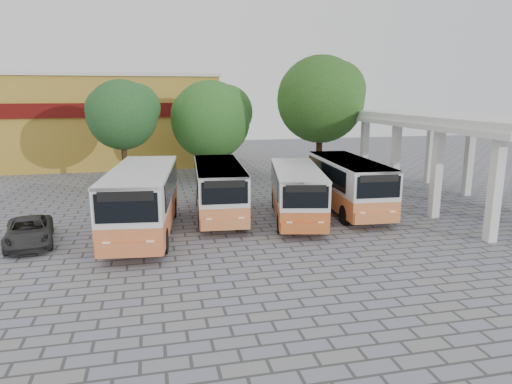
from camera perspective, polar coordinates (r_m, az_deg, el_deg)
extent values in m
plane|color=gray|center=(21.71, 6.49, -5.55)|extent=(90.00, 90.00, 0.00)
cube|color=silver|center=(22.89, 27.73, 0.49)|extent=(0.45, 0.45, 5.00)
cube|color=silver|center=(33.69, 13.37, 4.92)|extent=(0.45, 0.45, 5.00)
cube|color=silver|center=(36.33, 20.93, 4.96)|extent=(0.45, 0.45, 5.00)
cube|color=silver|center=(29.29, 24.02, 8.45)|extent=(6.60, 15.60, 0.40)
cube|color=silver|center=(29.31, 23.96, 7.77)|extent=(6.80, 15.80, 0.30)
cube|color=#A88228|center=(45.74, -18.10, 8.39)|extent=(20.00, 10.00, 8.00)
cube|color=#590C0A|center=(40.61, -18.84, 9.63)|extent=(20.00, 0.20, 1.20)
cube|color=silver|center=(45.69, -18.46, 13.59)|extent=(20.40, 10.40, 0.30)
cube|color=#D46C39|center=(22.34, -13.87, -2.68)|extent=(3.62, 8.99, 1.15)
cube|color=silver|center=(22.04, -14.06, 0.78)|extent=(3.62, 8.99, 1.61)
cube|color=silver|center=(21.91, -14.16, 2.68)|extent=(3.67, 9.00, 0.13)
cube|color=black|center=(22.11, -17.51, 0.66)|extent=(0.88, 7.18, 1.15)
cube|color=black|center=(22.04, -10.60, 0.99)|extent=(0.88, 7.18, 1.15)
cube|color=black|center=(17.74, -14.28, -1.91)|extent=(2.34, 0.32, 1.15)
cube|color=black|center=(17.64, -14.36, -0.47)|extent=(2.07, 0.30, 0.37)
cylinder|color=black|center=(19.81, -17.35, -6.15)|extent=(0.31, 1.09, 1.09)
cylinder|color=black|center=(19.74, -10.47, -5.85)|extent=(0.31, 1.09, 1.09)
cylinder|color=black|center=(25.26, -16.42, -2.14)|extent=(0.31, 1.09, 1.09)
cylinder|color=black|center=(25.21, -11.06, -1.89)|extent=(0.31, 1.09, 1.09)
cube|color=#D97A41|center=(24.96, -4.64, -1.02)|extent=(2.95, 8.06, 1.04)
cube|color=silver|center=(24.71, -4.69, 1.79)|extent=(2.95, 8.06, 1.45)
cube|color=silver|center=(24.59, -4.71, 3.32)|extent=(3.00, 8.06, 0.12)
cube|color=black|center=(24.57, -7.47, 1.70)|extent=(0.53, 6.51, 1.04)
cube|color=black|center=(24.90, -1.94, 1.94)|extent=(0.53, 6.51, 1.04)
cube|color=black|center=(20.85, -3.12, -0.10)|extent=(2.12, 0.21, 1.04)
cube|color=black|center=(20.77, -3.13, 1.02)|extent=(1.88, 0.20, 0.34)
cylinder|color=black|center=(22.47, -6.37, -3.62)|extent=(0.28, 0.99, 0.99)
cylinder|color=black|center=(22.79, -1.02, -3.31)|extent=(0.28, 0.99, 0.99)
cylinder|color=black|center=(27.42, -7.61, -0.74)|extent=(0.28, 0.99, 0.99)
cylinder|color=black|center=(27.69, -3.21, -0.52)|extent=(0.28, 0.99, 0.99)
cube|color=#C75A24|center=(24.36, 5.07, -1.44)|extent=(3.81, 7.92, 1.00)
cube|color=silver|center=(24.11, 5.12, 1.33)|extent=(3.81, 7.92, 1.40)
cube|color=silver|center=(24.00, 5.15, 2.83)|extent=(3.85, 7.93, 0.11)
cube|color=black|center=(23.78, 2.46, 1.25)|extent=(1.35, 6.16, 1.00)
cube|color=black|center=(24.49, 7.71, 1.47)|extent=(1.35, 6.16, 1.00)
cube|color=black|center=(20.58, 8.39, -0.61)|extent=(2.01, 0.47, 1.00)
cube|color=black|center=(20.50, 8.42, 0.48)|extent=(1.78, 0.43, 0.32)
cylinder|color=black|center=(21.88, 4.47, -4.06)|extent=(0.27, 0.95, 0.95)
cylinder|color=black|center=(22.56, 9.47, -3.69)|extent=(0.27, 0.95, 0.95)
cylinder|color=black|center=(26.49, 1.30, -1.14)|extent=(0.27, 0.95, 0.95)
cylinder|color=black|center=(27.05, 5.52, -0.91)|extent=(0.27, 0.95, 0.95)
cube|color=#D4753B|center=(26.49, 11.36, -0.39)|extent=(2.95, 8.27, 1.07)
cube|color=silver|center=(26.25, 11.48, 2.34)|extent=(2.95, 8.27, 1.49)
cube|color=silver|center=(26.14, 11.54, 3.82)|extent=(2.99, 8.27, 0.12)
cube|color=black|center=(25.76, 8.96, 2.28)|extent=(0.47, 6.70, 1.07)
cube|color=black|center=(26.78, 13.90, 2.45)|extent=(0.47, 6.70, 1.07)
cube|color=black|center=(22.65, 15.69, 0.61)|extent=(2.18, 0.19, 1.07)
cube|color=black|center=(22.57, 15.75, 1.67)|extent=(1.93, 0.18, 0.35)
cylinder|color=black|center=(23.81, 11.48, -2.84)|extent=(0.28, 1.02, 1.02)
cylinder|color=black|center=(24.78, 16.12, -2.49)|extent=(0.28, 1.02, 1.02)
cylinder|color=black|center=(28.56, 7.16, -0.17)|extent=(0.28, 1.02, 1.02)
cylinder|color=black|center=(29.38, 11.19, 0.03)|extent=(0.28, 1.02, 1.02)
cylinder|color=#3D2E17|center=(34.15, -16.08, 3.70)|extent=(0.40, 0.40, 3.62)
sphere|color=#1B4C1B|center=(33.85, -16.41, 9.24)|extent=(4.91, 4.91, 4.91)
sphere|color=#1B4C1B|center=(34.08, -14.76, 10.18)|extent=(3.44, 3.44, 3.44)
sphere|color=#1B4C1B|center=(33.69, -17.95, 9.76)|extent=(3.19, 3.19, 3.19)
cylinder|color=#322212|center=(36.23, -5.60, 4.48)|extent=(0.42, 0.42, 3.49)
sphere|color=#245D1A|center=(35.96, -5.69, 8.92)|extent=(6.10, 6.10, 6.10)
sphere|color=#245D1A|center=(36.40, -3.84, 9.95)|extent=(4.27, 4.27, 4.27)
sphere|color=#245D1A|center=(35.62, -7.39, 9.59)|extent=(3.97, 3.97, 3.97)
cylinder|color=#331C0E|center=(34.65, 7.88, 4.86)|extent=(0.46, 0.46, 4.43)
sphere|color=#204C12|center=(34.37, 8.07, 11.40)|extent=(6.36, 6.36, 6.36)
sphere|color=#204C12|center=(35.12, 9.91, 12.39)|extent=(4.45, 4.45, 4.45)
sphere|color=#204C12|center=(33.80, 6.42, 12.24)|extent=(4.13, 4.13, 4.13)
imported|color=#2A2A2A|center=(22.73, -26.50, -4.45)|extent=(2.65, 4.47, 1.17)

